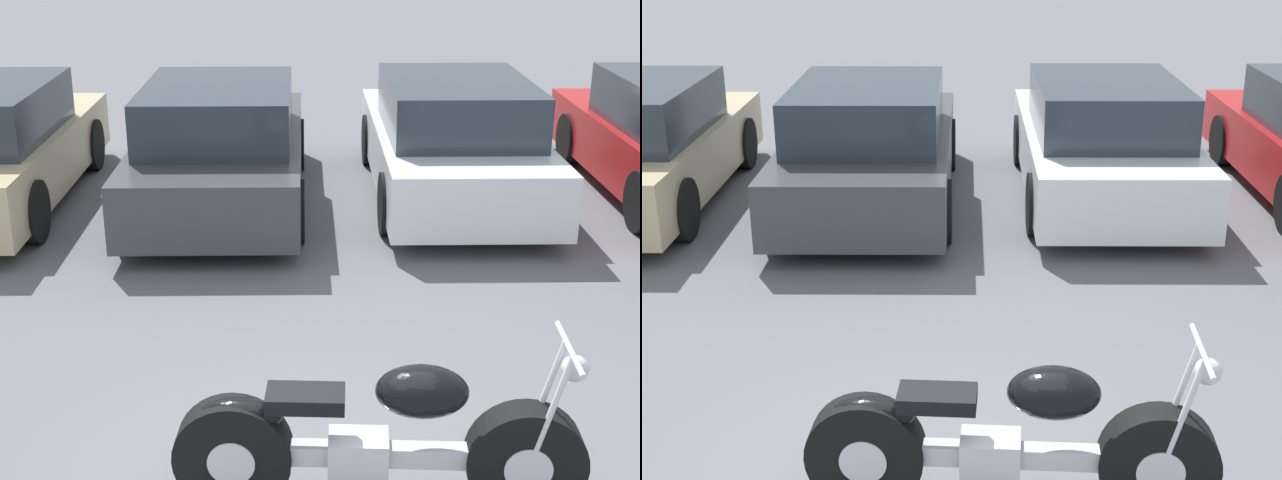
# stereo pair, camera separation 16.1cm
# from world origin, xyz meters

# --- Properties ---
(motorcycle) EXTENTS (2.35, 0.62, 1.07)m
(motorcycle) POSITION_xyz_m (0.39, -0.12, 0.43)
(motorcycle) COLOR black
(motorcycle) RESTS_ON ground_plane
(parked_car_dark_grey) EXTENTS (1.91, 4.45, 1.44)m
(parked_car_dark_grey) POSITION_xyz_m (-0.95, 5.56, 0.68)
(parked_car_dark_grey) COLOR #3D3D42
(parked_car_dark_grey) RESTS_ON ground_plane
(parked_car_white) EXTENTS (1.91, 4.45, 1.44)m
(parked_car_white) POSITION_xyz_m (1.75, 5.80, 0.68)
(parked_car_white) COLOR white
(parked_car_white) RESTS_ON ground_plane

